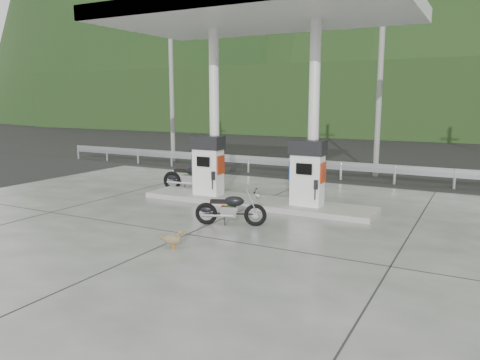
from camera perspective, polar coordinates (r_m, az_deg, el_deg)
The scene contains 17 objects.
ground at distance 11.64m, azimuth -3.63°, elevation -5.48°, with size 160.00×160.00×0.00m, color black.
forecourt_apron at distance 11.64m, azimuth -3.63°, elevation -5.43°, with size 18.00×14.00×0.02m, color #5F605B.
pump_island at distance 13.75m, azimuth 1.82°, elevation -2.68°, with size 7.00×1.40×0.15m, color gray.
gas_pump_left at distance 14.34m, azimuth -3.91°, elevation 1.78°, with size 0.95×0.55×1.80m, color white, non-canonical shape.
gas_pump_right at distance 12.96m, azimuth 8.21°, elevation 0.84°, with size 0.95×0.55×1.80m, color white, non-canonical shape.
canopy_column_left at distance 14.55m, azimuth -3.14°, elevation 8.23°, with size 0.30×0.30×5.00m, color white.
canopy_column_right at distance 13.19m, azimuth 8.98°, elevation 7.97°, with size 0.30×0.30×5.00m, color white.
canopy_roof at distance 13.62m, azimuth 1.95°, elevation 19.54°, with size 8.50×5.00×0.40m, color white.
guardrail at distance 18.67m, azimuth 9.29°, elevation 2.42°, with size 26.00×0.16×1.42m, color #A8ACB0, non-canonical shape.
road at distance 22.08m, azimuth 12.16°, elevation 1.60°, with size 60.00×7.00×0.01m, color black.
utility_pole_a at distance 23.61m, azimuth -8.36°, elevation 11.96°, with size 0.22×0.22×8.00m, color gray.
utility_pole_b at distance 19.48m, azimuth 16.73°, elevation 12.14°, with size 0.22×0.22×8.00m, color gray.
tree_band at distance 40.00m, azimuth 19.69°, elevation 9.13°, with size 80.00×6.00×6.00m, color black.
forested_hills at distance 69.88m, azimuth 23.20°, elevation 6.48°, with size 100.00×40.00×140.00m, color black, non-canonical shape.
motorcycle_left at distance 15.65m, azimuth -6.02°, elevation 0.25°, with size 1.95×0.62×0.93m, color black, non-canonical shape.
motorcycle_right at distance 11.44m, azimuth -1.15°, elevation -3.61°, with size 1.65×0.52×0.78m, color black, non-canonical shape.
duck at distance 9.84m, azimuth -8.28°, elevation -7.24°, with size 0.49×0.14×0.35m, color brown, non-canonical shape.
Camera 1 is at (5.89, -9.56, 3.06)m, focal length 35.00 mm.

